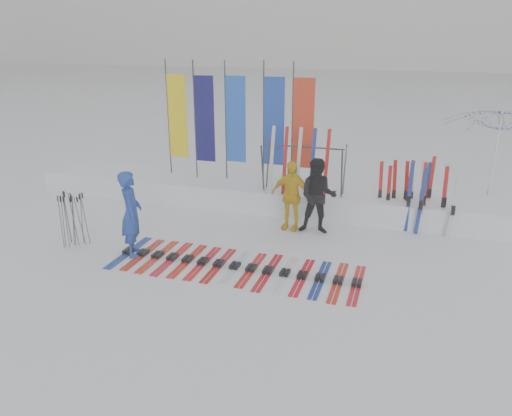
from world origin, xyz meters
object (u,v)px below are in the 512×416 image
(person_yellow, at_px, (291,196))
(ski_row, at_px, (235,266))
(person_black, at_px, (318,196))
(tent_canopy, at_px, (495,158))
(ski_rack, at_px, (304,163))
(person_blue, at_px, (131,214))

(person_yellow, relative_size, ski_row, 0.33)
(person_black, bearing_deg, ski_row, -123.16)
(person_yellow, height_order, tent_canopy, tent_canopy)
(person_black, bearing_deg, tent_canopy, 32.30)
(ski_rack, bearing_deg, tent_canopy, 24.66)
(person_blue, relative_size, tent_canopy, 0.61)
(person_yellow, distance_m, ski_row, 2.60)
(person_blue, distance_m, person_yellow, 3.71)
(person_yellow, relative_size, ski_rack, 0.82)
(ski_row, relative_size, ski_rack, 2.45)
(tent_canopy, relative_size, ski_row, 0.60)
(ski_rack, bearing_deg, person_yellow, -93.15)
(person_black, xyz_separation_m, ski_rack, (-0.60, 1.10, 0.49))
(person_blue, xyz_separation_m, person_yellow, (2.80, 2.43, -0.08))
(person_blue, distance_m, tent_canopy, 9.40)
(person_blue, relative_size, ski_rack, 0.89)
(tent_canopy, bearing_deg, ski_rack, -155.34)
(person_yellow, bearing_deg, ski_rack, 94.23)
(person_yellow, distance_m, ski_rack, 1.19)
(person_yellow, height_order, ski_rack, ski_rack)
(person_black, height_order, person_yellow, person_black)
(tent_canopy, height_order, ski_row, tent_canopy)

